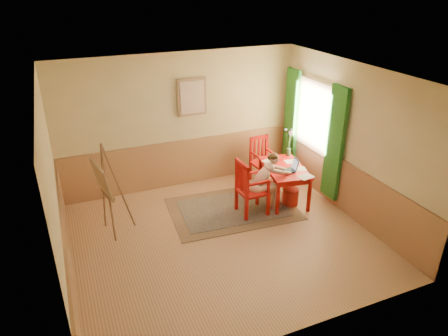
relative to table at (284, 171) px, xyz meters
name	(u,v)px	position (x,y,z in m)	size (l,w,h in m)	color
room	(223,164)	(-1.63, -0.78, 0.77)	(5.04, 4.54, 2.84)	tan
wainscot	(206,192)	(-1.63, 0.01, -0.13)	(5.00, 4.50, 1.00)	#B27F54
window	(312,126)	(0.79, 0.32, 0.71)	(0.12, 2.01, 2.20)	white
wall_portrait	(192,97)	(-1.38, 1.42, 1.27)	(0.60, 0.05, 0.76)	#9D7857
rug	(233,209)	(-1.08, 0.03, -0.62)	(2.52, 1.78, 0.02)	#8C7251
table	(284,171)	(0.00, 0.00, 0.00)	(0.92, 1.31, 0.72)	#BD100A
chair_left	(250,188)	(-0.86, -0.23, -0.08)	(0.51, 0.49, 1.10)	#BD100A
chair_back	(262,160)	(-0.02, 0.90, -0.13)	(0.46, 0.48, 1.00)	#BD100A
figure	(266,180)	(-0.53, -0.22, 0.01)	(0.86, 0.37, 1.16)	beige
laptop	(289,169)	(-0.02, -0.18, 0.14)	(0.41, 0.28, 0.23)	#1E2338
papers	(291,167)	(0.12, -0.05, 0.09)	(0.71, 1.17, 0.00)	white
vase	(289,143)	(0.36, 0.48, 0.35)	(0.22, 0.28, 0.57)	#3F724C
wastebasket	(290,197)	(0.04, -0.23, -0.46)	(0.31, 0.31, 0.33)	#B1271E
easel	(104,182)	(-3.39, 0.12, 0.37)	(0.62, 0.76, 1.69)	#8D6042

